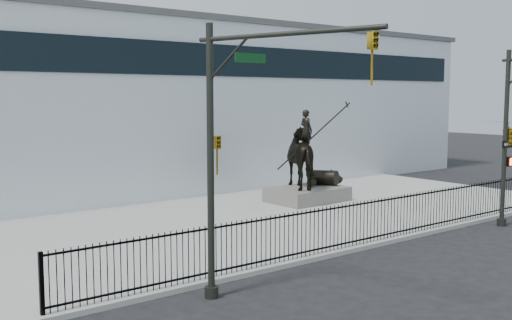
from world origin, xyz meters
TOP-DOWN VIEW (x-y plane):
  - ground at (0.00, 0.00)m, footprint 120.00×120.00m
  - plaza at (0.00, 7.00)m, footprint 30.00×12.00m
  - building at (0.00, 20.00)m, footprint 44.00×14.00m
  - picket_fence at (0.00, 1.25)m, footprint 22.10×0.10m
  - statue_plinth at (4.11, 8.54)m, footprint 3.66×2.56m
  - equestrian_statue at (4.18, 8.54)m, footprint 4.63×2.91m
  - traffic_signal_left at (-6.75, -0.62)m, footprint 1.52×4.84m

SIDE VIEW (x-z plane):
  - ground at x=0.00m, z-range 0.00..0.00m
  - plaza at x=0.00m, z-range 0.00..0.15m
  - statue_plinth at x=4.11m, z-range 0.15..0.83m
  - picket_fence at x=0.00m, z-range 0.15..1.65m
  - equestrian_statue at x=4.18m, z-range 0.28..4.21m
  - traffic_signal_left at x=-6.75m, z-range 0.53..7.53m
  - building at x=0.00m, z-range 0.00..9.00m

